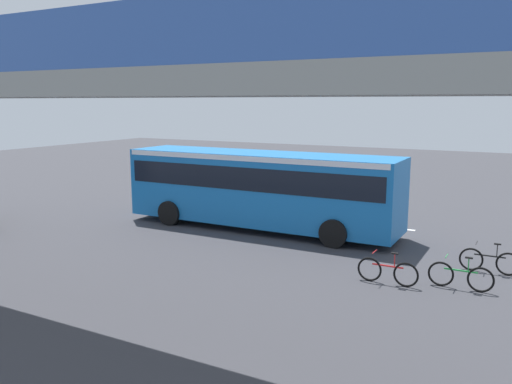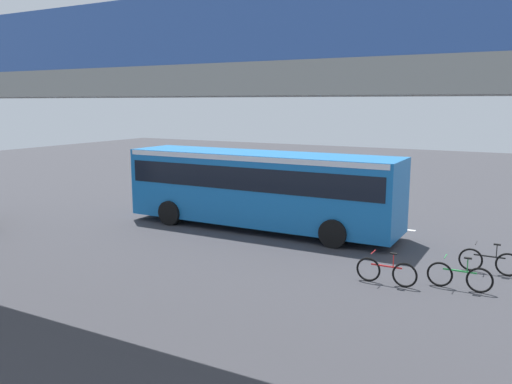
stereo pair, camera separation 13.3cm
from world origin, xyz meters
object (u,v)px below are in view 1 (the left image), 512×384
object	(u,v)px
bicycle_red	(387,272)
traffic_sign	(206,167)
city_bus	(260,184)
pedestrian	(288,191)
bicycle_green	(460,276)
bicycle_black	(490,261)

from	to	relation	value
bicycle_red	traffic_sign	xyz separation A→B (m)	(11.46, -7.76, 1.52)
city_bus	bicycle_red	bearing A→B (deg)	146.85
traffic_sign	pedestrian	bearing A→B (deg)	-170.26
city_bus	bicycle_green	size ratio (longest dim) A/B	6.52
city_bus	bicycle_red	size ratio (longest dim) A/B	6.52
bicycle_red	pedestrian	xyz separation A→B (m)	(7.11, -8.51, 0.51)
city_bus	bicycle_black	bearing A→B (deg)	169.16
pedestrian	bicycle_red	bearing A→B (deg)	129.87
bicycle_black	pedestrian	size ratio (longest dim) A/B	0.99
city_bus	bicycle_green	bearing A→B (deg)	156.44
bicycle_red	traffic_sign	world-z (taller)	traffic_sign
bicycle_green	pedestrian	bearing A→B (deg)	-41.43
bicycle_green	traffic_sign	distance (m)	15.26
bicycle_black	bicycle_green	world-z (taller)	same
bicycle_green	bicycle_black	bearing A→B (deg)	-107.23
pedestrian	bicycle_green	bearing A→B (deg)	138.57
bicycle_black	traffic_sign	xyz separation A→B (m)	(13.96, -5.29, 1.52)
bicycle_red	bicycle_green	bearing A→B (deg)	-163.71
city_bus	bicycle_red	xyz separation A→B (m)	(-6.39, 4.17, -1.51)
traffic_sign	bicycle_green	bearing A→B (deg)	151.68
pedestrian	traffic_sign	distance (m)	4.53
bicycle_red	bicycle_green	distance (m)	1.99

